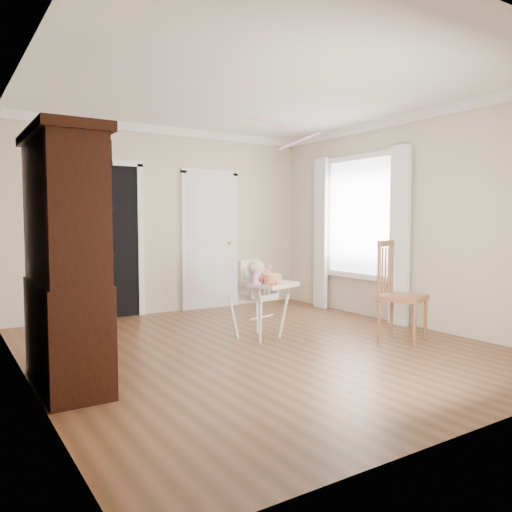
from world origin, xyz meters
TOP-DOWN VIEW (x-y plane):
  - floor at (0.00, 0.00)m, footprint 5.00×5.00m
  - ceiling at (0.00, 0.00)m, footprint 5.00×5.00m
  - wall_back at (0.00, 2.50)m, footprint 4.50×0.00m
  - wall_left at (-2.25, 0.00)m, footprint 0.00×5.00m
  - wall_right at (2.25, 0.00)m, footprint 0.00×5.00m
  - crown_molding at (0.00, 0.00)m, footprint 4.50×5.00m
  - doorway at (-0.90, 2.48)m, footprint 1.06×0.05m
  - closet_door at (0.70, 2.48)m, footprint 0.96×0.09m
  - window_right at (2.18, 0.80)m, footprint 0.13×1.84m
  - high_chair at (0.22, 0.36)m, footprint 0.69×0.77m
  - baby at (0.22, 0.38)m, footprint 0.29×0.22m
  - cake at (0.27, 0.15)m, footprint 0.26×0.26m
  - sippy_cup at (0.07, 0.22)m, footprint 0.08×0.08m
  - china_cabinet at (-1.99, -0.19)m, footprint 0.54×1.22m
  - dining_chair at (1.49, -0.57)m, footprint 0.60×0.60m
  - streamer at (0.09, -0.01)m, footprint 0.35×0.38m

SIDE VIEW (x-z plane):
  - floor at x=0.00m, z-range 0.00..0.00m
  - dining_chair at x=1.49m, z-range -0.04..1.08m
  - high_chair at x=0.22m, z-range 0.11..1.02m
  - baby at x=0.22m, z-range 0.49..0.89m
  - cake at x=0.27m, z-range 0.63..0.75m
  - sippy_cup at x=0.07m, z-range 0.62..0.82m
  - closet_door at x=0.70m, z-range -0.04..2.09m
  - china_cabinet at x=-1.99m, z-range 0.00..2.05m
  - doorway at x=-0.90m, z-range 0.00..2.22m
  - window_right at x=2.18m, z-range 0.14..2.44m
  - wall_back at x=0.00m, z-range -0.90..3.60m
  - wall_left at x=-2.25m, z-range -1.15..3.85m
  - wall_right at x=2.25m, z-range -1.15..3.85m
  - streamer at x=0.09m, z-range 2.29..2.44m
  - crown_molding at x=0.00m, z-range 2.58..2.70m
  - ceiling at x=0.00m, z-range 2.70..2.70m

